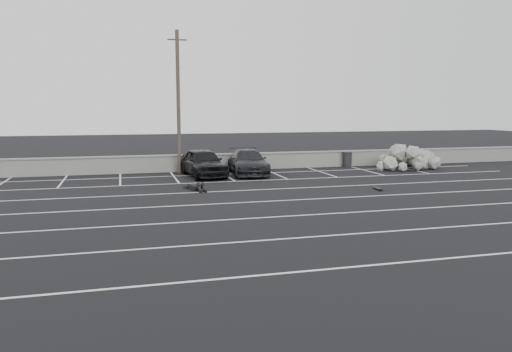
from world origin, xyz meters
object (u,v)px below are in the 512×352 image
object	(u,v)px
car_right	(248,162)
person	(194,185)
car_left	(203,162)
riprap_pile	(410,161)
trash_bin	(347,159)
utility_pole	(178,102)
skateboard	(378,188)

from	to	relation	value
car_right	person	world-z (taller)	car_right
car_left	riprap_pile	xyz separation A→B (m)	(13.77, 0.40, -0.37)
car_left	trash_bin	bearing A→B (deg)	5.12
car_right	riprap_pile	bearing A→B (deg)	6.27
car_right	trash_bin	xyz separation A→B (m)	(7.35, 1.87, -0.22)
riprap_pile	person	bearing A→B (deg)	-161.87
car_left	trash_bin	distance (m)	10.31
utility_pole	riprap_pile	size ratio (longest dim) A/B	1.77
car_left	utility_pole	bearing A→B (deg)	117.26
car_right	trash_bin	distance (m)	7.59
car_left	person	xyz separation A→B (m)	(-1.19, -4.50, -0.58)
trash_bin	riprap_pile	world-z (taller)	riprap_pile
person	skateboard	xyz separation A→B (m)	(8.57, -2.49, -0.16)
car_left	utility_pole	distance (m)	4.05
skateboard	car_right	bearing A→B (deg)	127.64
car_right	trash_bin	bearing A→B (deg)	19.80
car_left	car_right	world-z (taller)	car_left
car_right	skateboard	distance (m)	8.64
trash_bin	car_right	bearing A→B (deg)	-165.75
car_right	skateboard	size ratio (longest dim) A/B	6.37
trash_bin	person	xyz separation A→B (m)	(-11.27, -6.63, -0.28)
trash_bin	skateboard	bearing A→B (deg)	-106.52
person	riprap_pile	bearing A→B (deg)	3.90
person	skateboard	distance (m)	8.92
riprap_pile	car_left	bearing A→B (deg)	-178.34
car_left	person	size ratio (longest dim) A/B	1.94
riprap_pile	skateboard	xyz separation A→B (m)	(-6.39, -7.39, -0.36)
person	skateboard	world-z (taller)	person
trash_bin	person	bearing A→B (deg)	-149.55
utility_pole	person	xyz separation A→B (m)	(-0.02, -6.23, -4.05)
trash_bin	person	size ratio (longest dim) A/B	0.41
trash_bin	person	world-z (taller)	trash_bin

